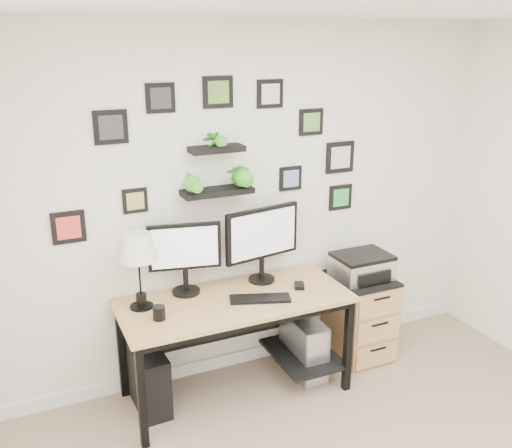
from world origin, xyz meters
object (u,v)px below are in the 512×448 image
printer (362,266)px  table_lamp (138,249)px  mug (159,313)px  pc_tower_black (149,379)px  monitor_right (262,238)px  pc_tower_grey (304,346)px  desk (238,312)px  file_cabinet (360,315)px  monitor_left (185,253)px

printer → table_lamp: bearing=178.5°
mug → pc_tower_black: mug is taller
monitor_right → printer: (0.81, -0.10, -0.32)m
mug → printer: 1.68m
pc_tower_grey → printer: printer is taller
table_lamp → pc_tower_grey: table_lamp is taller
table_lamp → pc_tower_black: size_ratio=1.19×
desk → table_lamp: (-0.65, 0.10, 0.54)m
monitor_right → file_cabinet: bearing=-7.0°
monitor_left → pc_tower_black: bearing=-158.2°
table_lamp → printer: 1.78m
desk → monitor_right: size_ratio=2.65×
pc_tower_black → printer: 1.81m
monitor_right → mug: monitor_right is taller
table_lamp → file_cabinet: bearing=-1.4°
monitor_left → pc_tower_black: size_ratio=1.17×
table_lamp → file_cabinet: table_lamp is taller
pc_tower_grey → desk: bearing=178.9°
mug → table_lamp: bearing=106.0°
pc_tower_black → file_cabinet: 1.74m
desk → pc_tower_black: (-0.65, 0.05, -0.41)m
desk → file_cabinet: (1.09, 0.06, -0.29)m
file_cabinet → printer: 0.43m
table_lamp → pc_tower_grey: 1.52m
monitor_right → pc_tower_black: bearing=-173.4°
monitor_left → pc_tower_grey: bearing=-13.2°
mug → pc_tower_grey: bearing=5.2°
mug → pc_tower_black: bearing=109.3°
monitor_right → pc_tower_grey: size_ratio=1.31×
monitor_right → pc_tower_black: monitor_right is taller
desk → mug: 0.63m
monitor_right → table_lamp: 0.92m
printer → pc_tower_grey: bearing=-172.9°
mug → pc_tower_black: (-0.06, 0.17, -0.58)m
file_cabinet → pc_tower_grey: bearing=-172.9°
table_lamp → printer: table_lamp is taller
mug → file_cabinet: bearing=5.9°
printer → mug: bearing=-174.2°
desk → pc_tower_grey: 0.67m
pc_tower_black → printer: printer is taller
monitor_right → printer: bearing=-7.3°
pc_tower_black → pc_tower_grey: bearing=-5.5°
table_lamp → mug: size_ratio=5.73×
mug → printer: size_ratio=0.21×
monitor_left → pc_tower_black: (-0.34, -0.13, -0.83)m
mug → monitor_left: bearing=47.5°
table_lamp → file_cabinet: 1.93m
desk → monitor_left: size_ratio=3.10×
mug → monitor_right: bearing=17.8°
pc_tower_grey → printer: bearing=7.1°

